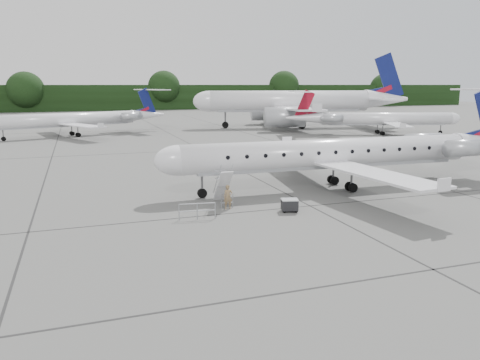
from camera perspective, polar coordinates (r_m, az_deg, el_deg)
name	(u,v)px	position (r m, az deg, el deg)	size (l,w,h in m)	color
ground	(373,209)	(32.30, 15.92, -3.40)	(320.00, 320.00, 0.00)	#585856
treeline	(135,97)	(156.55, -12.65, 9.79)	(260.00, 4.00, 8.00)	black
main_regional_jet	(331,139)	(37.09, 11.06, 4.92)	(30.70, 22.10, 7.87)	silver
airstair	(223,187)	(31.96, -2.09, -0.83)	(0.85, 2.18, 2.47)	silver
passenger	(228,197)	(30.90, -1.46, -2.07)	(0.59, 0.39, 1.61)	olive
safety_railing	(197,212)	(28.65, -5.24, -3.85)	(2.20, 0.08, 1.00)	#95989D
baggage_cart	(290,205)	(30.48, 6.06, -3.04)	(1.02, 0.83, 0.89)	black
bg_narrowbody	(289,91)	(90.44, 6.03, 10.78)	(38.72, 27.88, 13.90)	silver
bg_regional_left	(67,113)	(78.89, -20.34, 7.67)	(28.27, 20.35, 7.42)	silver
bg_regional_right	(387,113)	(81.09, 17.48, 7.85)	(27.29, 19.65, 7.16)	silver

